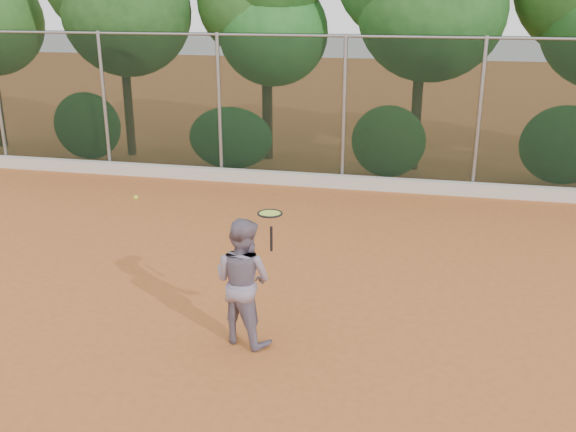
# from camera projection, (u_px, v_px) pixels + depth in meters

# --- Properties ---
(ground) EXTENTS (80.00, 80.00, 0.00)m
(ground) POSITION_uv_depth(u_px,v_px,m) (272.00, 325.00, 8.85)
(ground) COLOR #B15F2A
(ground) RESTS_ON ground
(concrete_curb) EXTENTS (24.00, 0.20, 0.30)m
(concrete_curb) POSITION_uv_depth(u_px,v_px,m) (341.00, 182.00, 15.10)
(concrete_curb) COLOR beige
(concrete_curb) RESTS_ON ground
(tennis_player) EXTENTS (0.99, 0.89, 1.69)m
(tennis_player) POSITION_uv_depth(u_px,v_px,m) (243.00, 281.00, 8.19)
(tennis_player) COLOR slate
(tennis_player) RESTS_ON ground
(chainlink_fence) EXTENTS (24.09, 0.09, 3.50)m
(chainlink_fence) POSITION_uv_depth(u_px,v_px,m) (344.00, 108.00, 14.71)
(chainlink_fence) COLOR black
(chainlink_fence) RESTS_ON ground
(tennis_racket) EXTENTS (0.38, 0.38, 0.52)m
(tennis_racket) POSITION_uv_depth(u_px,v_px,m) (270.00, 216.00, 7.77)
(tennis_racket) COLOR black
(tennis_racket) RESTS_ON ground
(tennis_ball_in_flight) EXTENTS (0.06, 0.06, 0.06)m
(tennis_ball_in_flight) POSITION_uv_depth(u_px,v_px,m) (136.00, 197.00, 8.74)
(tennis_ball_in_flight) COLOR #B8CC2E
(tennis_ball_in_flight) RESTS_ON ground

